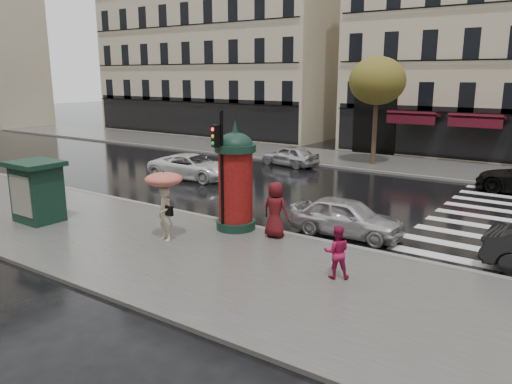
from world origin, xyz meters
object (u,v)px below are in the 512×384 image
Objects in this scene: woman_red at (337,252)px; car_far_silver at (290,156)px; traffic_light at (220,160)px; car_silver at (347,217)px; morris_column at (235,178)px; newsstand at (37,191)px; car_white at (192,167)px; woman_umbrella at (164,194)px; man_burgundy at (275,210)px.

car_far_silver is at bearing -85.36° from woman_red.
car_silver is at bearing 34.53° from traffic_light.
newsstand is (-6.73, -3.48, -0.70)m from morris_column.
car_white is (-7.49, 6.87, -2.04)m from traffic_light.
traffic_light is (1.00, 1.70, 1.01)m from woman_umbrella.
morris_column reaches higher than woman_umbrella.
traffic_light is at bearing 23.12° from newsstand.
man_burgundy is 14.40m from car_far_silver.
man_burgundy is 11.20m from car_white.
car_white is at bearing 140.99° from morris_column.
car_silver is at bearing 27.65° from morris_column.
newsstand is 9.74m from car_white.
newsstand is (-8.41, -3.48, 0.22)m from man_burgundy.
traffic_light is 4.87m from car_silver.
woman_umbrella reaches higher than car_white.
newsstand is (-11.70, -1.44, 0.44)m from woman_red.
morris_column reaches higher than car_far_silver.
traffic_light reaches higher than car_far_silver.
newsstand is at bearing 178.14° from car_white.
man_burgundy is 0.45× the size of traffic_light.
man_burgundy is 9.11m from newsstand.
morris_column is at bearing -0.35° from man_burgundy.
newsstand is 0.47× the size of car_white.
woman_red is 0.65× the size of newsstand.
man_burgundy reaches higher than car_silver.
car_silver is at bearing -118.63° from car_white.
morris_column is 1.71× the size of newsstand.
car_far_silver is (-5.12, 13.28, -2.07)m from traffic_light.
traffic_light is at bearing 59.67° from woman_umbrella.
woman_red is at bearing 7.01° from newsstand.
woman_umbrella is 15.57m from car_far_silver.
traffic_light reaches higher than car_silver.
car_white is at bearing 66.07° from car_silver.
car_white is (-11.13, 4.36, -0.01)m from car_silver.
woman_umbrella is 5.70m from newsstand.
woman_red is (6.12, 0.33, -0.84)m from woman_umbrella.
newsstand reaches higher than man_burgundy.
man_burgundy is 1.92m from morris_column.
traffic_light is 7.29m from newsstand.
man_burgundy is 0.49× the size of morris_column.
man_burgundy is 2.60m from car_silver.
car_silver is at bearing -134.99° from man_burgundy.
traffic_light is at bearing -139.76° from car_white.
woman_red is 17.87m from car_far_silver.
morris_column is 9.92m from car_white.
morris_column reaches higher than woman_red.
morris_column is at bearing -52.70° from woman_red.
car_white is (-9.33, 6.19, -0.41)m from man_burgundy.
woman_red is at bearing -130.40° from car_white.
newsstand is 0.57× the size of car_silver.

